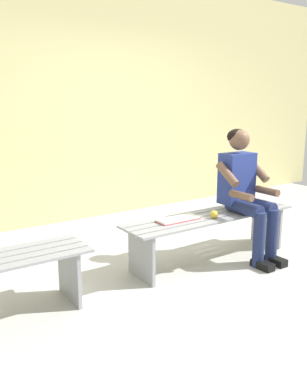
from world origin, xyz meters
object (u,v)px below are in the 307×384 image
Objects in this scene: apple at (214,214)px; person_seated at (245,188)px; book_open at (178,219)px; bench_near at (211,225)px.

person_seated is at bearing 179.82° from apple.
apple is 0.35m from book_open.
book_open is at bearing -10.66° from person_seated.
person_seated is at bearing 163.51° from bench_near.
bench_near is 1.46× the size of person_seated.
person_seated is (-0.34, 0.10, 0.34)m from bench_near.
bench_near is 0.40m from book_open.
apple is (0.06, 0.10, 0.14)m from bench_near.
apple is at bearing 157.28° from book_open.
book_open is (0.32, -0.13, -0.03)m from apple.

